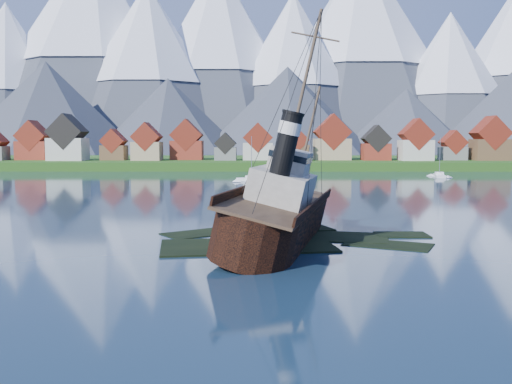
{
  "coord_description": "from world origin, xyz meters",
  "views": [
    {
      "loc": [
        -1.87,
        -60.98,
        11.42
      ],
      "look_at": [
        -2.12,
        6.0,
        5.0
      ],
      "focal_mm": 40.0,
      "sensor_mm": 36.0,
      "label": 1
    }
  ],
  "objects": [
    {
      "name": "sailboat_e",
      "position": [
        50.79,
        104.35,
        0.26
      ],
      "size": [
        4.58,
        10.63,
        11.97
      ],
      "rotation": [
        0.0,
        0.0,
        -0.2
      ],
      "color": "white",
      "rests_on": "ground"
    },
    {
      "name": "shoal",
      "position": [
        1.78,
        2.15,
        -0.35
      ],
      "size": [
        31.71,
        21.24,
        1.14
      ],
      "color": "black",
      "rests_on": "ground"
    },
    {
      "name": "shore_bank",
      "position": [
        0.0,
        170.0,
        0.0
      ],
      "size": [
        600.0,
        80.0,
        3.2
      ],
      "primitive_type": "cube",
      "color": "#1D4E16",
      "rests_on": "ground"
    },
    {
      "name": "town",
      "position": [
        -33.12,
        152.18,
        8.99
      ],
      "size": [
        250.96,
        16.69,
        17.3
      ],
      "color": "maroon",
      "rests_on": "ground"
    },
    {
      "name": "seawall",
      "position": [
        0.0,
        132.0,
        0.0
      ],
      "size": [
        600.0,
        2.5,
        2.0
      ],
      "primitive_type": "cube",
      "color": "#3F3D38",
      "rests_on": "ground"
    },
    {
      "name": "sailboat_c",
      "position": [
        -3.59,
        87.5,
        0.28
      ],
      "size": [
        8.27,
        8.6,
        12.31
      ],
      "rotation": [
        0.0,
        0.0,
        0.75
      ],
      "color": "white",
      "rests_on": "ground"
    },
    {
      "name": "tugboat_wreck",
      "position": [
        -0.34,
        1.58,
        3.24
      ],
      "size": [
        7.59,
        32.69,
        25.91
      ],
      "rotation": [
        0.0,
        0.22,
        -0.23
      ],
      "color": "black",
      "rests_on": "ground"
    },
    {
      "name": "mountains",
      "position": [
        -0.79,
        481.26,
        89.34
      ],
      "size": [
        965.0,
        340.0,
        205.0
      ],
      "color": "#2D333D",
      "rests_on": "ground"
    },
    {
      "name": "ground",
      "position": [
        0.0,
        0.0,
        0.0
      ],
      "size": [
        1400.0,
        1400.0,
        0.0
      ],
      "primitive_type": "plane",
      "color": "#162B3F",
      "rests_on": "ground"
    }
  ]
}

